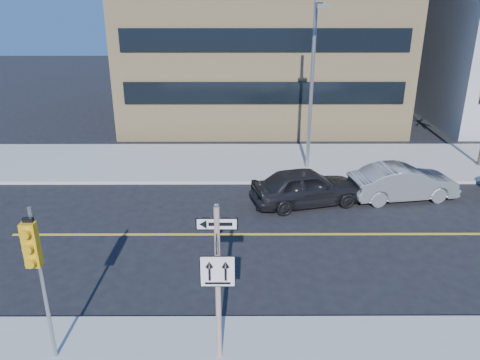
{
  "coord_description": "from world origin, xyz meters",
  "views": [
    {
      "loc": [
        0.47,
        -11.56,
        8.35
      ],
      "look_at": [
        0.53,
        4.0,
        2.2
      ],
      "focal_mm": 35.0,
      "sensor_mm": 36.0,
      "label": 1
    }
  ],
  "objects_px": {
    "parked_car_a": "(306,187)",
    "parked_car_b": "(403,182)",
    "streetlight_a": "(313,77)",
    "sign_pole": "(218,276)",
    "traffic_signal": "(34,257)"
  },
  "relations": [
    {
      "from": "traffic_signal",
      "to": "parked_car_b",
      "type": "bearing_deg",
      "value": 40.61
    },
    {
      "from": "sign_pole",
      "to": "parked_car_a",
      "type": "xyz_separation_m",
      "value": [
        3.36,
        9.26,
        -1.63
      ]
    },
    {
      "from": "sign_pole",
      "to": "parked_car_b",
      "type": "height_order",
      "value": "sign_pole"
    },
    {
      "from": "sign_pole",
      "to": "streetlight_a",
      "type": "bearing_deg",
      "value": 73.23
    },
    {
      "from": "traffic_signal",
      "to": "sign_pole",
      "type": "bearing_deg",
      "value": 2.11
    },
    {
      "from": "sign_pole",
      "to": "parked_car_a",
      "type": "bearing_deg",
      "value": 70.07
    },
    {
      "from": "parked_car_b",
      "to": "streetlight_a",
      "type": "height_order",
      "value": "streetlight_a"
    },
    {
      "from": "traffic_signal",
      "to": "streetlight_a",
      "type": "bearing_deg",
      "value": 59.2
    },
    {
      "from": "traffic_signal",
      "to": "parked_car_a",
      "type": "height_order",
      "value": "traffic_signal"
    },
    {
      "from": "parked_car_a",
      "to": "parked_car_b",
      "type": "bearing_deg",
      "value": -97.02
    },
    {
      "from": "parked_car_a",
      "to": "parked_car_b",
      "type": "relative_size",
      "value": 1.01
    },
    {
      "from": "parked_car_a",
      "to": "parked_car_b",
      "type": "distance_m",
      "value": 4.33
    },
    {
      "from": "streetlight_a",
      "to": "parked_car_b",
      "type": "bearing_deg",
      "value": -43.29
    },
    {
      "from": "sign_pole",
      "to": "parked_car_a",
      "type": "relative_size",
      "value": 0.86
    },
    {
      "from": "parked_car_b",
      "to": "streetlight_a",
      "type": "bearing_deg",
      "value": 37.63
    }
  ]
}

